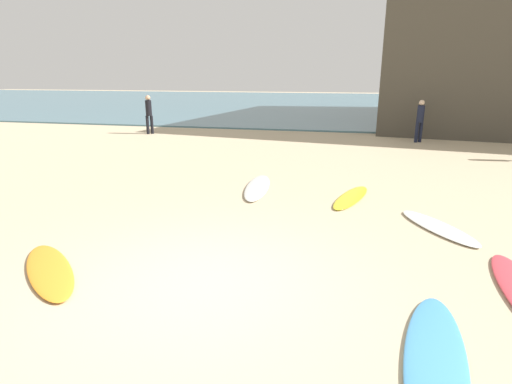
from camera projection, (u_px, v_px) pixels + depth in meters
ground_plane at (201, 285)px, 5.47m from camera, size 120.00×120.00×0.00m
ocean_water at (332, 103)px, 38.64m from camera, size 120.00×40.00×0.08m
surfboard_0 at (49, 270)px, 5.81m from camera, size 1.88×1.82×0.07m
surfboard_1 at (438, 227)px, 7.44m from camera, size 1.42×1.95×0.07m
surfboard_2 at (351, 197)px, 9.25m from camera, size 1.05×2.14×0.06m
surfboard_3 at (436, 361)px, 3.97m from camera, size 0.97×2.54×0.07m
surfboard_5 at (257, 187)px, 10.04m from camera, size 0.81×2.47×0.08m
beachgoer_mid at (420, 119)px, 16.61m from camera, size 0.39×0.39×1.72m
beachgoer_far at (149, 112)px, 18.93m from camera, size 0.39×0.39×1.78m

